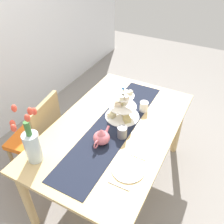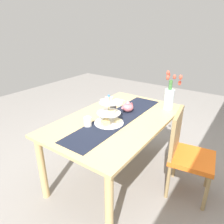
# 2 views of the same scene
# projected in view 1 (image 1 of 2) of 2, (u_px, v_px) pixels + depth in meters

# --- Properties ---
(ground_plane) EXTENTS (8.00, 8.00, 0.00)m
(ground_plane) POSITION_uv_depth(u_px,v_px,m) (114.00, 181.00, 2.51)
(ground_plane) COLOR gray
(dining_table) EXTENTS (1.58, 0.97, 0.75)m
(dining_table) POSITION_uv_depth(u_px,v_px,m) (114.00, 136.00, 2.11)
(dining_table) COLOR tan
(dining_table) RESTS_ON ground_plane
(chair_left) EXTENTS (0.48, 0.48, 0.91)m
(chair_left) POSITION_uv_depth(u_px,v_px,m) (39.00, 135.00, 2.32)
(chair_left) COLOR #9C8254
(chair_left) RESTS_ON ground_plane
(table_runner) EXTENTS (1.44, 0.32, 0.00)m
(table_runner) POSITION_uv_depth(u_px,v_px,m) (114.00, 126.00, 2.05)
(table_runner) COLOR black
(table_runner) RESTS_ON dining_table
(tiered_cake_stand) EXTENTS (0.30, 0.30, 0.30)m
(tiered_cake_stand) POSITION_uv_depth(u_px,v_px,m) (122.00, 108.00, 2.09)
(tiered_cake_stand) COLOR beige
(tiered_cake_stand) RESTS_ON table_runner
(teapot) EXTENTS (0.24, 0.13, 0.14)m
(teapot) POSITION_uv_depth(u_px,v_px,m) (101.00, 137.00, 1.86)
(teapot) COLOR #D66B75
(teapot) RESTS_ON table_runner
(tulip_vase) EXTENTS (0.20, 0.19, 0.46)m
(tulip_vase) POSITION_uv_depth(u_px,v_px,m) (31.00, 143.00, 1.67)
(tulip_vase) COLOR silver
(tulip_vase) RESTS_ON dining_table
(dinner_plate_left) EXTENTS (0.23, 0.23, 0.01)m
(dinner_plate_left) POSITION_uv_depth(u_px,v_px,m) (128.00, 170.00, 1.68)
(dinner_plate_left) COLOR white
(dinner_plate_left) RESTS_ON dining_table
(fork_left) EXTENTS (0.02, 0.15, 0.01)m
(fork_left) POSITION_uv_depth(u_px,v_px,m) (119.00, 185.00, 1.58)
(fork_left) COLOR silver
(fork_left) RESTS_ON dining_table
(knife_left) EXTENTS (0.02, 0.17, 0.01)m
(knife_left) POSITION_uv_depth(u_px,v_px,m) (136.00, 156.00, 1.79)
(knife_left) COLOR silver
(knife_left) RESTS_ON dining_table
(mug_grey) EXTENTS (0.08, 0.08, 0.09)m
(mug_grey) POSITION_uv_depth(u_px,v_px,m) (122.00, 132.00, 1.91)
(mug_grey) COLOR slate
(mug_grey) RESTS_ON table_runner
(mug_white_text) EXTENTS (0.08, 0.08, 0.09)m
(mug_white_text) POSITION_uv_depth(u_px,v_px,m) (144.00, 107.00, 2.19)
(mug_white_text) COLOR white
(mug_white_text) RESTS_ON dining_table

